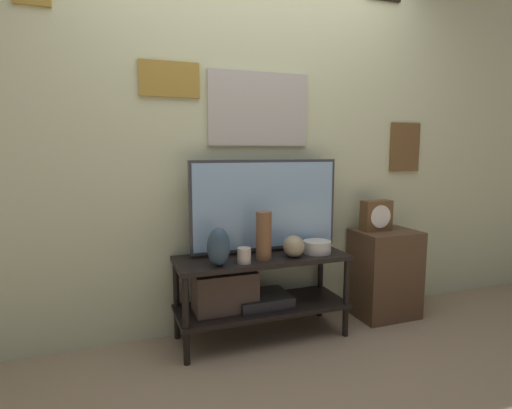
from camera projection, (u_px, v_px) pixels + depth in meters
ground_plane at (276, 354)px, 2.46m from camera, size 12.00×12.00×0.00m
wall_back at (249, 134)px, 2.74m from camera, size 6.40×0.08×2.70m
media_console at (248, 288)px, 2.61m from camera, size 1.13×0.41×0.56m
television at (265, 205)px, 2.67m from camera, size 1.03×0.05×0.63m
vase_tall_ceramic at (264, 236)px, 2.52m from camera, size 0.10×0.10×0.30m
vase_wide_bowl at (317, 247)px, 2.69m from camera, size 0.19×0.19×0.08m
vase_urn_stoneware at (219, 247)px, 2.37m from camera, size 0.14×0.13×0.23m
vase_round_glass at (294, 246)px, 2.58m from camera, size 0.14×0.14×0.14m
candle_jar at (244, 255)px, 2.44m from camera, size 0.08×0.08×0.10m
side_table at (384, 273)px, 3.01m from camera, size 0.45×0.36×0.65m
mantel_clock at (376, 216)px, 2.96m from camera, size 0.22×0.11×0.22m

